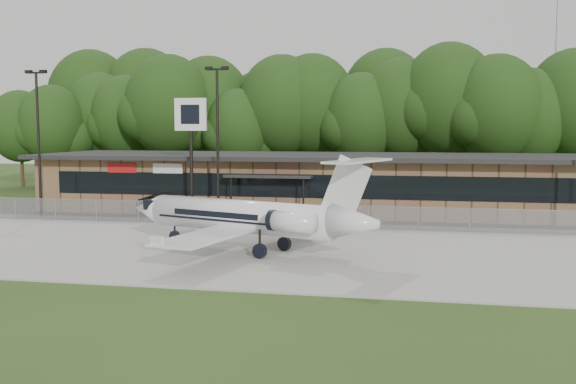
% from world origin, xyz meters
% --- Properties ---
extents(ground, '(160.00, 160.00, 0.00)m').
position_xyz_m(ground, '(0.00, 0.00, 0.00)').
color(ground, '#2A4217').
rests_on(ground, ground).
extents(apron, '(64.00, 18.00, 0.08)m').
position_xyz_m(apron, '(0.00, 8.00, 0.04)').
color(apron, '#9E9B93').
rests_on(apron, ground).
extents(parking_lot, '(50.00, 9.00, 0.06)m').
position_xyz_m(parking_lot, '(0.00, 19.50, 0.03)').
color(parking_lot, '#383835').
rests_on(parking_lot, ground).
extents(terminal, '(41.00, 11.65, 4.30)m').
position_xyz_m(terminal, '(-0.00, 23.94, 2.18)').
color(terminal, brown).
rests_on(terminal, ground).
extents(fence, '(46.00, 0.04, 1.52)m').
position_xyz_m(fence, '(0.00, 15.00, 0.78)').
color(fence, gray).
rests_on(fence, ground).
extents(treeline, '(72.00, 12.00, 15.00)m').
position_xyz_m(treeline, '(0.00, 42.00, 7.50)').
color(treeline, '#1B3410').
rests_on(treeline, ground).
extents(radio_mast, '(0.20, 0.20, 25.00)m').
position_xyz_m(radio_mast, '(22.00, 48.00, 12.50)').
color(radio_mast, gray).
rests_on(radio_mast, ground).
extents(light_pole_left, '(1.55, 0.30, 10.23)m').
position_xyz_m(light_pole_left, '(-18.00, 16.50, 5.98)').
color(light_pole_left, black).
rests_on(light_pole_left, ground).
extents(light_pole_mid, '(1.55, 0.30, 10.23)m').
position_xyz_m(light_pole_mid, '(-5.00, 16.50, 5.98)').
color(light_pole_mid, black).
rests_on(light_pole_mid, ground).
extents(business_jet, '(14.51, 12.98, 4.95)m').
position_xyz_m(business_jet, '(-0.25, 6.51, 1.77)').
color(business_jet, white).
rests_on(business_jet, ground).
extents(suv, '(6.78, 4.09, 1.76)m').
position_xyz_m(suv, '(-8.70, 19.77, 0.88)').
color(suv, '#2E2E30').
rests_on(suv, ground).
extents(pole_sign, '(2.16, 0.32, 8.23)m').
position_xyz_m(pole_sign, '(-6.95, 16.80, 6.29)').
color(pole_sign, black).
rests_on(pole_sign, ground).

